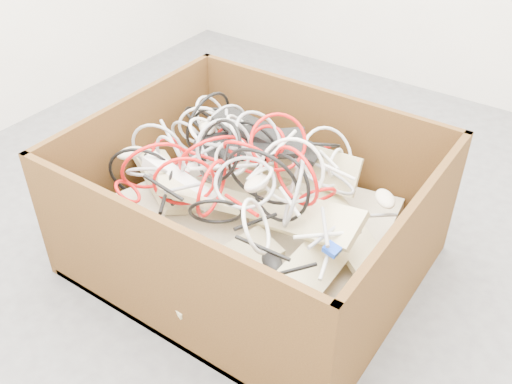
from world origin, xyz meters
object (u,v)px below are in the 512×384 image
Objects in this scene: power_strip_right at (179,180)px; vga_plug at (332,249)px; cardboard_box at (249,230)px; power_strip_left at (221,157)px.

power_strip_right is 0.59m from vga_plug.
power_strip_right is 6.70× the size of vga_plug.
power_strip_right is at bearing -175.74° from vga_plug.
cardboard_box reaches higher than power_strip_right.
power_strip_left reaches higher than power_strip_right.
cardboard_box reaches higher than power_strip_left.
power_strip_left is 0.93× the size of power_strip_right.
cardboard_box is 24.98× the size of vga_plug.
cardboard_box is 0.28m from power_strip_left.
power_strip_left is at bearing 166.13° from vga_plug.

